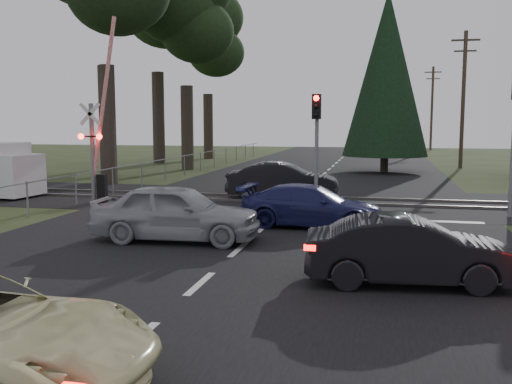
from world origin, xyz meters
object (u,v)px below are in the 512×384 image
(utility_pole_mid, at_px, (463,97))
(silver_car, at_px, (176,213))
(dark_hatchback, at_px, (410,251))
(dark_car_far, at_px, (283,181))
(traffic_signal_center, at_px, (316,130))
(blue_sedan, at_px, (312,206))
(utility_pole_far, at_px, (432,107))
(crossing_signal, at_px, (98,149))

(utility_pole_mid, distance_m, silver_car, 28.53)
(dark_hatchback, distance_m, dark_car_far, 12.36)
(traffic_signal_center, height_order, utility_pole_mid, utility_pole_mid)
(traffic_signal_center, relative_size, dark_hatchback, 1.03)
(utility_pole_mid, height_order, dark_hatchback, utility_pole_mid)
(dark_hatchback, relative_size, blue_sedan, 0.93)
(traffic_signal_center, bearing_deg, dark_hatchback, -73.36)
(utility_pole_far, relative_size, blue_sedan, 2.10)
(silver_car, relative_size, dark_car_far, 0.98)
(utility_pole_far, bearing_deg, crossing_signal, -109.23)
(utility_pole_far, xyz_separation_m, dark_car_far, (-9.02, -42.64, -3.99))
(crossing_signal, distance_m, dark_hatchback, 14.42)
(dark_car_far, bearing_deg, blue_sedan, -166.22)
(utility_pole_mid, xyz_separation_m, silver_car, (-10.35, -26.28, -3.98))
(silver_car, bearing_deg, traffic_signal_center, -24.89)
(blue_sedan, xyz_separation_m, dark_car_far, (-1.89, 5.88, 0.11))
(crossing_signal, relative_size, traffic_signal_center, 1.70)
(traffic_signal_center, xyz_separation_m, dark_hatchback, (2.94, -9.84, -2.15))
(utility_pole_mid, distance_m, dark_hatchback, 29.80)
(traffic_signal_center, relative_size, utility_pole_far, 0.46)
(utility_pole_far, bearing_deg, dark_car_far, -101.95)
(utility_pole_mid, bearing_deg, crossing_signal, -127.97)
(crossing_signal, relative_size, utility_pole_far, 0.77)
(traffic_signal_center, xyz_separation_m, blue_sedan, (0.37, -4.20, -2.18))
(crossing_signal, xyz_separation_m, traffic_signal_center, (8.27, 0.89, 0.75))
(utility_pole_far, relative_size, dark_hatchback, 2.26)
(utility_pole_far, height_order, blue_sedan, utility_pole_far)
(traffic_signal_center, relative_size, blue_sedan, 0.95)
(blue_sedan, distance_m, dark_car_far, 6.18)
(traffic_signal_center, bearing_deg, crossing_signal, -173.85)
(utility_pole_far, height_order, silver_car, utility_pole_far)
(silver_car, height_order, blue_sedan, silver_car)
(crossing_signal, height_order, blue_sedan, crossing_signal)
(utility_pole_far, relative_size, dark_car_far, 2.01)
(utility_pole_mid, bearing_deg, traffic_signal_center, -111.21)
(crossing_signal, bearing_deg, dark_hatchback, -38.59)
(utility_pole_mid, bearing_deg, dark_hatchback, -98.88)
(dark_hatchback, xyz_separation_m, silver_car, (-5.80, 2.88, 0.09))
(crossing_signal, relative_size, utility_pole_mid, 0.77)
(crossing_signal, xyz_separation_m, blue_sedan, (8.64, -3.31, -1.43))
(traffic_signal_center, bearing_deg, utility_pole_far, 80.40)
(dark_car_far, bearing_deg, dark_hatchback, -162.86)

